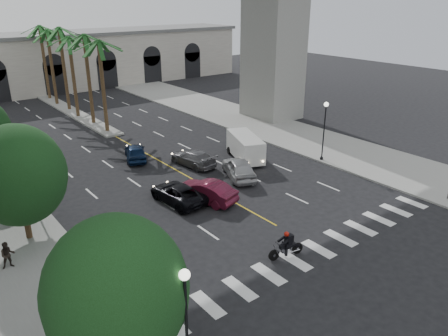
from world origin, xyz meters
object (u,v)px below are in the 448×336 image
Objects in this scene: traffic_signal_far at (112,256)px; car_d at (193,158)px; car_a at (239,168)px; cargo_van at (245,147)px; car_e at (135,152)px; pedestrian_a at (87,298)px; car_c at (178,193)px; pedestrian_b at (8,255)px; lamp_post_left_far at (22,157)px; car_b at (205,191)px; lamp_post_left_near at (186,321)px; motorcycle_rider at (287,245)px; traffic_signal_near at (154,300)px; lamp_post_right at (324,126)px.

traffic_signal_far reaches higher than car_d.
cargo_van reaches higher than car_a.
car_e is (-3.29, 4.34, 0.05)m from car_d.
pedestrian_a is at bearing 51.88° from car_a.
car_c is (8.17, 7.35, -1.84)m from traffic_signal_far.
car_d is 4.81m from cargo_van.
pedestrian_b reaches higher than car_e.
lamp_post_left_far is at bearing 36.44° from car_e.
car_a is at bearing -175.53° from car_b.
pedestrian_a is (-9.68, -7.66, 0.38)m from car_c.
car_a is (14.58, 14.66, -2.40)m from lamp_post_left_near.
car_b is (9.90, 12.73, -2.45)m from lamp_post_left_near.
pedestrian_a is (-1.41, 6.19, -2.17)m from lamp_post_left_near.
motorcycle_rider reaches higher than car_b.
car_b reaches higher than car_e.
car_a is at bearing 13.58° from pedestrian_b.
traffic_signal_near is 21.26m from car_d.
car_a is 18.06m from pedestrian_b.
car_e is at bearing 140.85° from lamp_post_right.
lamp_post_left_near is 1.11× the size of car_c.
lamp_post_left_far is 1.25× the size of car_e.
lamp_post_left_far reaches higher than motorcycle_rider.
car_c is 9.79m from car_e.
car_d reaches higher than car_c.
traffic_signal_near is 9.56m from motorcycle_rider.
pedestrian_a is at bearing 79.11° from car_e.
car_b is at bearing 46.31° from car_a.
traffic_signal_near reaches higher than cargo_van.
pedestrian_b is at bearing 109.16° from traffic_signal_near.
car_b is 13.23m from pedestrian_b.
car_c is at bearing 41.32° from car_d.
lamp_post_left_far reaches higher than car_b.
traffic_signal_near is at bearing 50.52° from car_c.
traffic_signal_far is 20.71m from cargo_van.
lamp_post_left_near is 3.50× the size of pedestrian_b.
pedestrian_b is (-3.33, -8.64, -2.31)m from lamp_post_left_far.
motorcycle_rider is 0.52× the size of car_e.
car_c is at bearing 176.67° from lamp_post_right.
motorcycle_rider is 1.24× the size of pedestrian_a.
lamp_post_left_far is at bearing -57.72° from car_b.
cargo_van is at bearing 31.93° from traffic_signal_far.
motorcycle_rider is (9.35, 4.10, -2.49)m from lamp_post_left_near.
lamp_post_left_near is at bearing 55.43° from car_c.
lamp_post_left_far is 13.13m from car_b.
car_a reaches higher than car_b.
pedestrian_b reaches higher than car_a.
car_d is 1.10× the size of car_e.
traffic_signal_near is 4.25m from pedestrian_a.
car_c is at bearing 31.31° from car_a.
pedestrian_a is at bearing -164.28° from lamp_post_right.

